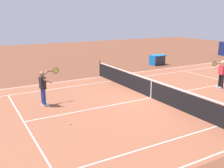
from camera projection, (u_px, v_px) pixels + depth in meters
name	position (u px, v px, depth m)	size (l,w,h in m)	color
ground_plane	(151.00, 98.00, 13.35)	(60.00, 60.00, 0.00)	brown
court_slab	(151.00, 98.00, 13.35)	(24.20, 11.40, 0.00)	#935138
court_line_markings	(151.00, 98.00, 13.35)	(23.85, 11.05, 0.01)	white
tennis_net	(151.00, 89.00, 13.23)	(0.10, 11.70, 1.08)	#2D2D33
tennis_player_near	(43.00, 86.00, 12.00)	(1.05, 0.78, 1.70)	navy
tennis_player_far	(221.00, 73.00, 14.90)	(1.17, 0.75, 1.70)	black
tennis_ball	(70.00, 124.00, 10.04)	(0.07, 0.07, 0.07)	#CCE01E
equipment_cart_tarped	(157.00, 60.00, 22.30)	(1.25, 0.84, 0.85)	#2D2D33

